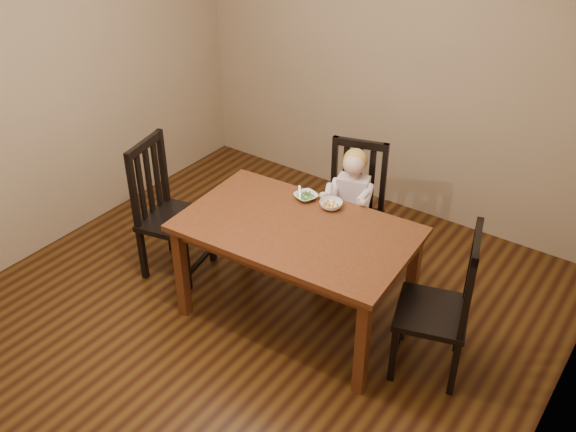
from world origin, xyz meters
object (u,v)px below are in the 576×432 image
Objects in this scene: chair_right at (442,307)px; bowl_veg at (331,205)px; toddler at (352,199)px; chair_child at (353,211)px; chair_left at (168,212)px; bowl_peas at (306,197)px; dining_table at (297,238)px.

chair_right is 6.64× the size of bowl_veg.
bowl_veg is at bearing 81.55° from toddler.
chair_child is 1.94× the size of toddler.
chair_left is 6.95× the size of bowl_peas.
bowl_peas is 0.21m from bowl_veg.
chair_right reaches higher than chair_child.
chair_child is at bearing 72.45° from bowl_peas.
dining_table is 0.36m from bowl_veg.
chair_right is at bearing 6.23° from dining_table.
chair_child is 0.15m from toddler.
dining_table is 0.74m from toddler.
dining_table is 1.54× the size of chair_child.
chair_left reaches higher than chair_child.
toddler is (0.01, 0.73, -0.05)m from dining_table.
chair_left is at bearing 19.14° from toddler.
bowl_veg reaches higher than dining_table.
toddler is at bearing 68.50° from bowl_peas.
toddler is at bearing 89.60° from dining_table.
chair_left is at bearing -157.25° from bowl_peas.
toddler is 3.34× the size of bowl_veg.
chair_left reaches higher than bowl_peas.
chair_child reaches higher than bowl_veg.
dining_table is 3.00× the size of toddler.
toddler is 0.46m from bowl_peas.
dining_table is 0.38m from bowl_peas.
toddler is at bearing 97.72° from bowl_veg.
chair_left is 1.41m from toddler.
chair_child is at bearing 114.30° from chair_left.
toddler is at bearing 90.00° from chair_child.
chair_child reaches higher than toddler.
chair_child reaches higher than dining_table.
chair_right is at bearing 130.95° from chair_child.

